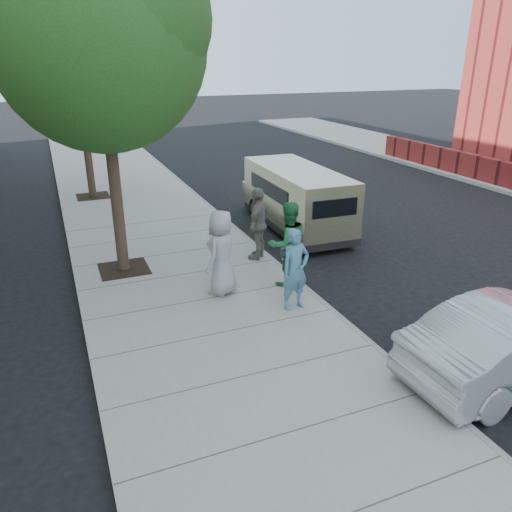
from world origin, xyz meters
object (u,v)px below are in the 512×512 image
(person_green_shirt, at_px, (288,244))
(tree_far, at_px, (78,64))
(tree_near, at_px, (101,36))
(van, at_px, (296,197))
(parking_meter, at_px, (286,263))
(person_gray_shirt, at_px, (222,253))
(person_striped_polo, at_px, (258,224))
(person_officer, at_px, (295,269))

(person_green_shirt, bearing_deg, tree_far, -73.23)
(tree_near, distance_m, van, 7.33)
(parking_meter, bearing_deg, person_gray_shirt, 126.99)
(person_gray_shirt, bearing_deg, person_green_shirt, 132.11)
(tree_near, bearing_deg, parking_meter, -47.61)
(tree_far, bearing_deg, person_striped_polo, -67.62)
(person_striped_polo, bearing_deg, person_officer, 34.67)
(parking_meter, height_order, van, van)
(person_green_shirt, bearing_deg, tree_near, -36.88)
(person_officer, bearing_deg, person_gray_shirt, 124.25)
(person_officer, bearing_deg, tree_near, 122.37)
(van, height_order, person_gray_shirt, person_gray_shirt)
(person_gray_shirt, bearing_deg, tree_near, -93.33)
(parking_meter, height_order, person_striped_polo, person_striped_polo)
(person_green_shirt, relative_size, person_gray_shirt, 1.03)
(person_officer, xyz_separation_m, person_gray_shirt, (-1.17, 1.28, 0.08))
(tree_near, relative_size, person_striped_polo, 3.93)
(tree_far, xyz_separation_m, parking_meter, (2.93, -10.81, -3.81))
(person_gray_shirt, bearing_deg, parking_meter, 95.37)
(tree_near, relative_size, tree_far, 1.16)
(person_officer, bearing_deg, person_striped_polo, 74.24)
(person_gray_shirt, xyz_separation_m, person_striped_polo, (1.56, 1.61, -0.01))
(van, xyz_separation_m, person_green_shirt, (-2.18, -3.92, 0.11))
(tree_near, height_order, person_striped_polo, tree_near)
(parking_meter, height_order, person_officer, person_officer)
(tree_near, xyz_separation_m, parking_meter, (2.93, -3.21, -4.47))
(person_green_shirt, bearing_deg, person_striped_polo, -92.16)
(tree_far, xyz_separation_m, van, (5.56, -6.04, -3.85))
(person_green_shirt, bearing_deg, van, -121.09)
(tree_near, height_order, van, tree_near)
(tree_near, height_order, person_green_shirt, tree_near)
(tree_near, height_order, person_gray_shirt, tree_near)
(tree_near, relative_size, parking_meter, 5.92)
(tree_near, relative_size, person_gray_shirt, 3.90)
(van, bearing_deg, person_green_shirt, -117.04)
(tree_far, height_order, van, tree_far)
(parking_meter, height_order, person_green_shirt, person_green_shirt)
(tree_near, relative_size, van, 1.41)
(person_striped_polo, bearing_deg, person_green_shirt, 42.03)
(parking_meter, relative_size, person_gray_shirt, 0.66)
(person_gray_shirt, height_order, person_striped_polo, person_gray_shirt)
(person_striped_polo, bearing_deg, parking_meter, 32.33)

